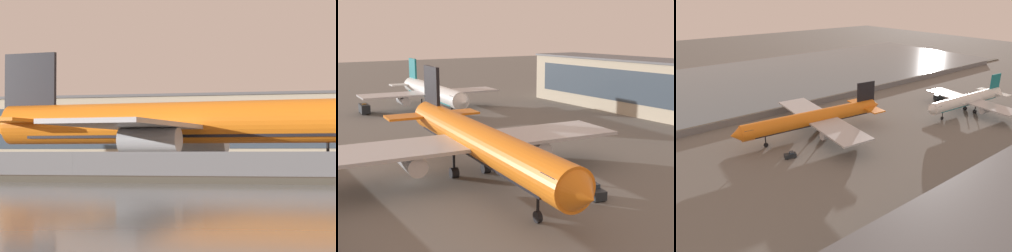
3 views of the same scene
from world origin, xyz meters
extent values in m
plane|color=#66635E|center=(0.00, 0.00, 0.00)|extent=(500.00, 500.00, 0.00)
cube|color=#474238|center=(0.00, -20.50, 0.25)|extent=(320.00, 3.00, 0.50)
cube|color=slate|center=(0.00, -16.00, 1.20)|extent=(280.00, 0.08, 2.41)
cylinder|color=slate|center=(0.00, -16.00, 1.20)|extent=(0.10, 0.10, 2.41)
cylinder|color=orange|center=(4.52, 7.91, 5.76)|extent=(45.52, 9.15, 4.70)
cone|color=orange|center=(-19.29, 10.27, 5.76)|extent=(3.46, 4.51, 4.23)
cube|color=black|center=(4.52, 7.91, 4.47)|extent=(38.67, 7.54, 0.85)
cube|color=#B7BABF|center=(3.34, 18.95, 5.17)|extent=(12.06, 22.61, 0.47)
cube|color=#B7BABF|center=(1.20, -2.68, 5.17)|extent=(12.06, 22.61, 0.47)
cylinder|color=#B7BABF|center=(4.52, 17.08, 3.64)|extent=(6.56, 3.20, 2.59)
cylinder|color=#B7BABF|center=(2.72, -1.09, 3.64)|extent=(6.56, 3.20, 2.59)
cube|color=black|center=(-15.30, 9.88, 10.46)|extent=(6.81, 1.23, 7.99)
cube|color=orange|center=(-14.91, 13.84, 6.11)|extent=(5.29, 8.38, 0.38)
cube|color=orange|center=(-15.70, 5.91, 6.11)|extent=(5.29, 8.38, 0.38)
cylinder|color=black|center=(20.29, 6.34, 2.03)|extent=(0.33, 0.33, 2.75)
cylinder|color=black|center=(20.29, 6.34, 0.66)|extent=(1.36, 0.64, 1.32)
cylinder|color=black|center=(1.61, 10.68, 2.03)|extent=(0.38, 0.38, 2.75)
cylinder|color=black|center=(1.61, 10.68, 0.66)|extent=(1.61, 1.20, 1.51)
cylinder|color=black|center=(1.13, 5.77, 2.03)|extent=(0.38, 0.38, 2.75)
cylinder|color=black|center=(1.13, 5.77, 0.66)|extent=(1.61, 1.20, 1.51)
cube|color=#1E2328|center=(18.14, 16.68, 0.75)|extent=(3.49, 2.32, 1.11)
cube|color=#283847|center=(17.75, 16.78, 1.55)|extent=(1.39, 1.51, 0.50)
cylinder|color=black|center=(17.02, 16.26, 0.35)|extent=(0.73, 0.38, 0.70)
cylinder|color=black|center=(17.34, 17.58, 0.35)|extent=(0.73, 0.38, 0.70)
cylinder|color=black|center=(18.94, 15.79, 0.35)|extent=(0.73, 0.38, 0.70)
cylinder|color=black|center=(19.27, 17.11, 0.35)|extent=(0.73, 0.38, 0.70)
cube|color=#BCB299|center=(-2.86, 69.86, 6.46)|extent=(108.49, 14.47, 12.92)
cube|color=#3D4C5B|center=(-2.86, 62.54, 7.11)|extent=(99.81, 0.16, 7.75)
cube|color=#5B5E63|center=(-2.86, 69.86, 13.17)|extent=(109.09, 15.07, 0.50)
camera|label=1|loc=(24.19, -79.41, 2.18)|focal=85.00mm
camera|label=2|loc=(58.54, -22.04, 20.50)|focal=50.00mm
camera|label=3|loc=(55.90, 88.04, 42.16)|focal=35.00mm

